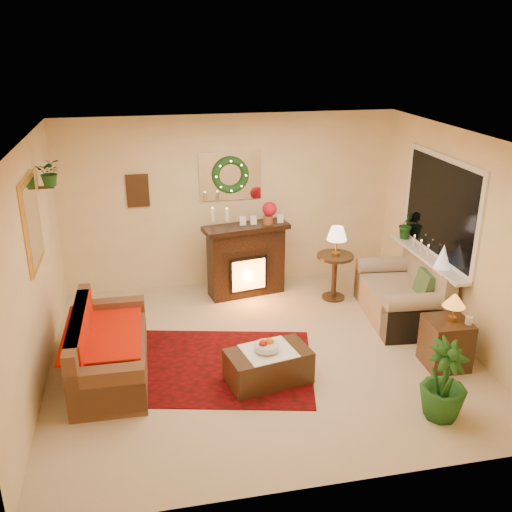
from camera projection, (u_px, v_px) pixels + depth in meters
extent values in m
plane|color=beige|center=(262.00, 354.00, 6.97)|extent=(5.00, 5.00, 0.00)
plane|color=white|center=(263.00, 140.00, 6.03)|extent=(5.00, 5.00, 0.00)
plane|color=#EFD88C|center=(230.00, 202.00, 8.55)|extent=(5.00, 5.00, 0.00)
plane|color=#EFD88C|center=(323.00, 356.00, 4.45)|extent=(5.00, 5.00, 0.00)
plane|color=#EFD88C|center=(32.00, 272.00, 6.03)|extent=(4.50, 4.50, 0.00)
plane|color=#EFD88C|center=(462.00, 240.00, 6.97)|extent=(4.50, 4.50, 0.00)
cube|color=#4C1015|center=(217.00, 366.00, 6.70)|extent=(2.54, 2.13, 0.01)
cube|color=brown|center=(110.00, 340.00, 6.42)|extent=(0.81, 1.79, 0.76)
cube|color=red|center=(102.00, 331.00, 6.57)|extent=(0.87, 1.42, 0.02)
cube|color=black|center=(246.00, 259.00, 8.41)|extent=(1.15, 0.54, 1.01)
sphere|color=red|center=(270.00, 209.00, 8.21)|extent=(0.21, 0.21, 0.21)
cylinder|color=white|center=(213.00, 215.00, 8.07)|extent=(0.06, 0.06, 0.19)
cylinder|color=white|center=(227.00, 215.00, 8.08)|extent=(0.06, 0.06, 0.17)
cube|color=white|center=(230.00, 176.00, 8.39)|extent=(0.92, 0.02, 0.72)
torus|color=#194719|center=(231.00, 175.00, 8.35)|extent=(0.55, 0.11, 0.55)
cube|color=#381E11|center=(138.00, 191.00, 8.19)|extent=(0.32, 0.03, 0.48)
cube|color=gold|center=(32.00, 223.00, 6.14)|extent=(0.03, 0.84, 1.00)
imported|color=#194719|center=(52.00, 185.00, 6.77)|extent=(0.33, 0.28, 0.36)
cube|color=gray|center=(401.00, 289.00, 7.73)|extent=(1.01, 1.58, 0.87)
cube|color=white|center=(440.00, 208.00, 7.38)|extent=(0.03, 1.86, 1.36)
cube|color=black|center=(439.00, 208.00, 7.38)|extent=(0.02, 1.70, 1.22)
cube|color=white|center=(427.00, 257.00, 7.61)|extent=(0.22, 1.86, 0.04)
cone|color=white|center=(443.00, 256.00, 7.16)|extent=(0.21, 0.21, 0.31)
imported|color=#0D3711|center=(407.00, 226.00, 8.18)|extent=(0.30, 0.24, 0.55)
cylinder|color=#372014|center=(334.00, 278.00, 8.33)|extent=(0.66, 0.66, 0.68)
cone|color=#FFDEBD|center=(336.00, 243.00, 8.10)|extent=(0.29, 0.29, 0.44)
cube|color=black|center=(446.00, 345.00, 6.64)|extent=(0.50, 0.50, 0.58)
cone|color=orange|center=(453.00, 309.00, 6.46)|extent=(0.26, 0.26, 0.38)
cube|color=#341E13|center=(268.00, 365.00, 6.34)|extent=(0.99, 0.67, 0.38)
cylinder|color=silver|center=(267.00, 347.00, 6.25)|extent=(0.26, 0.26, 0.06)
imported|color=#124413|center=(445.00, 378.00, 5.67)|extent=(1.82, 1.82, 2.51)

